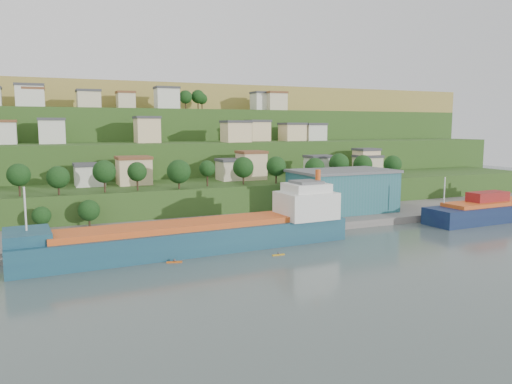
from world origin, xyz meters
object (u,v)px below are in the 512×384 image
warehouse (342,190)px  kayak_orange (174,261)px  cargo_ship_near (203,237)px  caravan (22,242)px

warehouse → kayak_orange: warehouse is taller
warehouse → kayak_orange: 67.95m
cargo_ship_near → kayak_orange: (-8.57, -7.66, -2.88)m
kayak_orange → warehouse: bearing=41.0°
warehouse → caravan: bearing=-174.5°
warehouse → cargo_ship_near: bearing=-157.2°
caravan → warehouse: bearing=9.7°
cargo_ship_near → kayak_orange: cargo_ship_near is taller
cargo_ship_near → caravan: size_ratio=12.69×
cargo_ship_near → caravan: cargo_ship_near is taller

